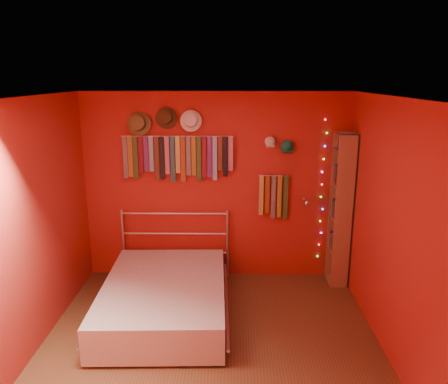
# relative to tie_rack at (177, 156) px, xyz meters

# --- Properties ---
(ground) EXTENTS (3.50, 3.50, 0.00)m
(ground) POSITION_rel_tie_rack_xyz_m (0.50, -1.68, -1.68)
(ground) COLOR brown
(ground) RESTS_ON ground
(back_wall) EXTENTS (3.50, 0.02, 2.50)m
(back_wall) POSITION_rel_tie_rack_xyz_m (0.50, 0.07, -0.43)
(back_wall) COLOR maroon
(back_wall) RESTS_ON ground
(right_wall) EXTENTS (0.02, 3.50, 2.50)m
(right_wall) POSITION_rel_tie_rack_xyz_m (2.25, -1.68, -0.43)
(right_wall) COLOR maroon
(right_wall) RESTS_ON ground
(left_wall) EXTENTS (0.02, 3.50, 2.50)m
(left_wall) POSITION_rel_tie_rack_xyz_m (-1.25, -1.68, -0.43)
(left_wall) COLOR maroon
(left_wall) RESTS_ON ground
(ceiling) EXTENTS (3.50, 3.50, 0.02)m
(ceiling) POSITION_rel_tie_rack_xyz_m (0.50, -1.68, 0.82)
(ceiling) COLOR white
(ceiling) RESTS_ON back_wall
(tie_rack) EXTENTS (1.45, 0.03, 0.61)m
(tie_rack) POSITION_rel_tie_rack_xyz_m (0.00, 0.00, 0.00)
(tie_rack) COLOR silver
(tie_rack) RESTS_ON back_wall
(small_tie_rack) EXTENTS (0.40, 0.03, 0.60)m
(small_tie_rack) POSITION_rel_tie_rack_xyz_m (1.26, 0.00, -0.52)
(small_tie_rack) COLOR silver
(small_tie_rack) RESTS_ON back_wall
(fedora_olive) EXTENTS (0.31, 0.17, 0.30)m
(fedora_olive) POSITION_rel_tie_rack_xyz_m (-0.48, -0.03, 0.42)
(fedora_olive) COLOR brown
(fedora_olive) RESTS_ON back_wall
(fedora_brown) EXTENTS (0.27, 0.15, 0.27)m
(fedora_brown) POSITION_rel_tie_rack_xyz_m (-0.13, -0.03, 0.49)
(fedora_brown) COLOR #453118
(fedora_brown) RESTS_ON back_wall
(fedora_white) EXTENTS (0.27, 0.15, 0.27)m
(fedora_white) POSITION_rel_tie_rack_xyz_m (0.18, -0.03, 0.46)
(fedora_white) COLOR white
(fedora_white) RESTS_ON back_wall
(cap_white) EXTENTS (0.16, 0.20, 0.16)m
(cap_white) POSITION_rel_tie_rack_xyz_m (1.19, 0.01, 0.18)
(cap_white) COLOR white
(cap_white) RESTS_ON back_wall
(cap_green) EXTENTS (0.17, 0.22, 0.17)m
(cap_green) POSITION_rel_tie_rack_xyz_m (1.41, 0.01, 0.12)
(cap_green) COLOR #1A7851
(cap_green) RESTS_ON back_wall
(fairy_lights) EXTENTS (0.06, 0.02, 1.88)m
(fairy_lights) POSITION_rel_tie_rack_xyz_m (1.90, 0.03, -0.46)
(fairy_lights) COLOR #FF3333
(fairy_lights) RESTS_ON back_wall
(reading_lamp) EXTENTS (0.07, 0.30, 0.09)m
(reading_lamp) POSITION_rel_tie_rack_xyz_m (1.66, -0.17, -0.57)
(reading_lamp) COLOR silver
(reading_lamp) RESTS_ON back_wall
(bookshelf) EXTENTS (0.25, 0.34, 2.00)m
(bookshelf) POSITION_rel_tie_rack_xyz_m (2.15, -0.15, -0.67)
(bookshelf) COLOR #8C5C3F
(bookshelf) RESTS_ON ground
(bed) EXTENTS (1.51, 2.02, 0.96)m
(bed) POSITION_rel_tie_rack_xyz_m (-0.06, -1.04, -1.46)
(bed) COLOR silver
(bed) RESTS_ON ground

